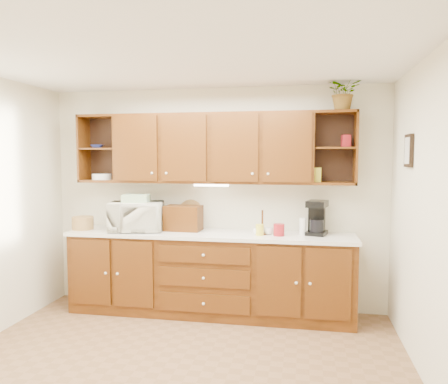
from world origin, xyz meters
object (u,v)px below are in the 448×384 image
at_px(bread_box, 183,218).
at_px(potted_plant, 344,92).
at_px(microwave, 136,216).
at_px(coffee_maker, 317,218).

bearing_deg(bread_box, potted_plant, 3.35).
height_order(microwave, potted_plant, potted_plant).
xyz_separation_m(microwave, bread_box, (0.53, 0.12, -0.02)).
relative_size(bread_box, coffee_maker, 1.10).
bearing_deg(bread_box, microwave, -164.38).
bearing_deg(microwave, bread_box, 0.26).
bearing_deg(microwave, potted_plant, -9.15).
distance_m(microwave, bread_box, 0.54).
bearing_deg(potted_plant, microwave, -176.37).
xyz_separation_m(microwave, coffee_maker, (2.05, 0.14, 0.01)).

